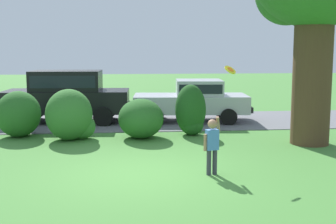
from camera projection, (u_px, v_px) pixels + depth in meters
name	position (u px, v px, depth m)	size (l,w,h in m)	color
ground_plane	(142.00, 174.00, 9.74)	(80.00, 80.00, 0.00)	#478438
driveway_strip	(134.00, 122.00, 16.74)	(28.00, 4.40, 0.02)	slate
shrub_near_tree	(18.00, 114.00, 13.79)	(1.35, 1.50, 1.42)	#286023
shrub_centre_left	(71.00, 116.00, 13.33)	(1.46, 1.50, 1.52)	#33702B
shrub_centre	(141.00, 118.00, 13.62)	(1.38, 1.63, 1.20)	#286023
shrub_centre_right	(191.00, 112.00, 14.13)	(0.97, 1.05, 1.60)	#1E511C
parked_sedan	(193.00, 99.00, 16.74)	(4.53, 2.36, 1.56)	silver
parked_suv	(67.00, 94.00, 16.44)	(4.79, 2.28, 1.92)	black
child_thrower	(212.00, 142.00, 9.58)	(0.41, 0.33, 1.29)	#383842
frisbee	(230.00, 70.00, 10.11)	(0.32, 0.26, 0.26)	yellow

